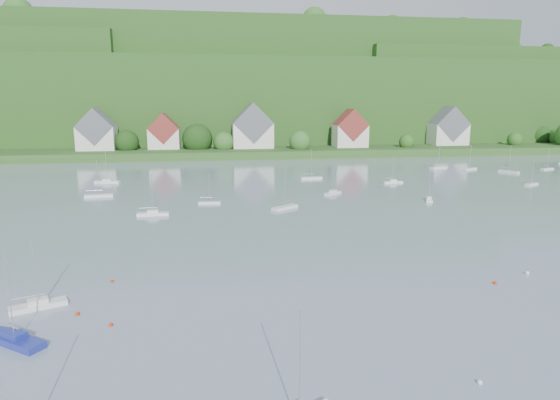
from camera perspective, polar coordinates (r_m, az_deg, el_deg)
name	(u,v)px	position (r m, az deg, el deg)	size (l,w,h in m)	color
far_shore_strip	(239,149)	(207.32, -4.94, 6.09)	(600.00, 60.00, 3.00)	#274E1D
forested_ridge	(231,99)	(274.95, -5.83, 11.83)	(620.00, 181.22, 69.89)	#184415
village_building_0	(97,133)	(198.02, -20.97, 7.46)	(14.00, 10.40, 16.00)	silver
village_building_1	(164,134)	(196.21, -13.63, 7.64)	(12.00, 9.36, 14.00)	silver
village_building_2	(253,130)	(195.12, -3.28, 8.36)	(16.00, 11.44, 18.00)	silver
village_building_3	(350,131)	(200.77, 8.33, 8.11)	(13.00, 10.40, 15.50)	silver
village_building_4	(448,129)	(221.47, 19.37, 7.93)	(15.00, 10.40, 16.50)	silver
near_sailboat_1	(14,339)	(49.10, -29.05, -14.25)	(6.06, 5.04, 8.39)	navy
near_sailboat_6	(38,304)	(55.73, -26.84, -11.03)	(5.56, 3.62, 7.31)	silver
mooring_buoy_0	(78,315)	(52.69, -22.94, -12.47)	(0.42, 0.42, 0.42)	red
mooring_buoy_1	(480,384)	(41.07, 22.67, -19.53)	(0.40, 0.40, 0.40)	silver
mooring_buoy_2	(495,284)	(61.65, 24.20, -9.08)	(0.43, 0.43, 0.43)	red
mooring_buoy_3	(112,282)	(60.17, -19.32, -9.21)	(0.39, 0.39, 0.39)	red
mooring_buoy_4	(527,274)	(66.68, 27.34, -7.84)	(0.51, 0.51, 0.51)	silver
mooring_buoy_5	(111,326)	(49.22, -19.46, -13.93)	(0.39, 0.39, 0.39)	red
far_sailboat_cluster	(297,181)	(127.02, 2.06, 2.26)	(204.14, 60.75, 8.71)	silver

